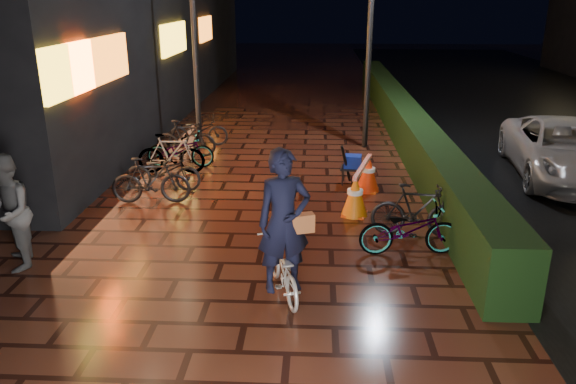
# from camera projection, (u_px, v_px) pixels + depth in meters

# --- Properties ---
(ground) EXTENTS (80.00, 80.00, 0.00)m
(ground) POSITION_uv_depth(u_px,v_px,m) (262.00, 248.00, 8.99)
(ground) COLOR #381911
(ground) RESTS_ON ground
(hedge) EXTENTS (0.70, 20.00, 1.00)m
(hedge) POSITION_uv_depth(u_px,v_px,m) (401.00, 117.00, 16.20)
(hedge) COLOR black
(hedge) RESTS_ON ground
(bystander_person) EXTENTS (0.95, 1.04, 1.73)m
(bystander_person) POSITION_uv_depth(u_px,v_px,m) (8.00, 213.00, 8.07)
(bystander_person) COLOR #535456
(bystander_person) RESTS_ON ground
(van) EXTENTS (2.61, 4.73, 1.26)m
(van) POSITION_uv_depth(u_px,v_px,m) (565.00, 150.00, 12.23)
(van) COLOR #A5A4A9
(van) RESTS_ON ground
(lamp_post_hedge) EXTENTS (0.50, 0.21, 5.28)m
(lamp_post_hedge) POSITION_uv_depth(u_px,v_px,m) (370.00, 34.00, 14.00)
(lamp_post_hedge) COLOR black
(lamp_post_hedge) RESTS_ON ground
(lamp_post_sf) EXTENTS (0.52, 0.16, 5.46)m
(lamp_post_sf) POSITION_uv_depth(u_px,v_px,m) (194.00, 29.00, 14.50)
(lamp_post_sf) COLOR black
(lamp_post_sf) RESTS_ON ground
(cyclist) EXTENTS (0.92, 1.52, 2.05)m
(cyclist) POSITION_uv_depth(u_px,v_px,m) (283.00, 243.00, 7.34)
(cyclist) COLOR silver
(cyclist) RESTS_ON ground
(traffic_barrier) EXTENTS (0.86, 1.89, 0.77)m
(traffic_barrier) POSITION_uv_depth(u_px,v_px,m) (362.00, 184.00, 10.86)
(traffic_barrier) COLOR orange
(traffic_barrier) RESTS_ON ground
(cart_assembly) EXTENTS (0.56, 0.50, 0.91)m
(cart_assembly) POSITION_uv_depth(u_px,v_px,m) (352.00, 163.00, 11.87)
(cart_assembly) COLOR black
(cart_assembly) RESTS_ON ground
(parked_bikes_storefront) EXTENTS (1.70, 5.05, 0.91)m
(parked_bikes_storefront) POSITION_uv_depth(u_px,v_px,m) (177.00, 152.00, 12.86)
(parked_bikes_storefront) COLOR black
(parked_bikes_storefront) RESTS_ON ground
(parked_bikes_hedge) EXTENTS (1.81, 1.35, 0.91)m
(parked_bikes_hedge) POSITION_uv_depth(u_px,v_px,m) (413.00, 220.00, 8.96)
(parked_bikes_hedge) COLOR black
(parked_bikes_hedge) RESTS_ON ground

